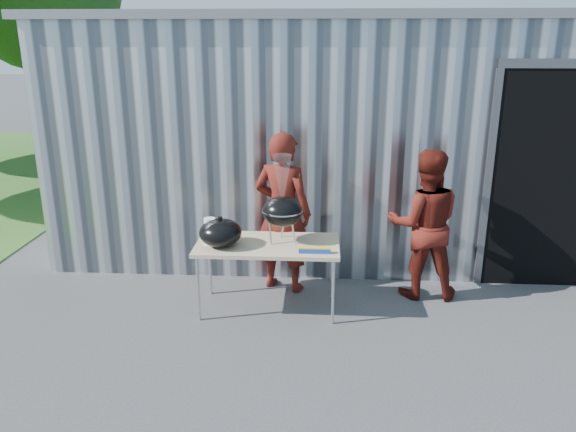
# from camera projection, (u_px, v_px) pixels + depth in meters

# --- Properties ---
(ground) EXTENTS (80.00, 80.00, 0.00)m
(ground) POSITION_uv_depth(u_px,v_px,m) (300.00, 352.00, 5.26)
(ground) COLOR #3D3D3F
(building) EXTENTS (8.20, 6.20, 3.10)m
(building) POSITION_uv_depth(u_px,v_px,m) (368.00, 120.00, 9.10)
(building) COLOR #B8BDC5
(building) RESTS_ON ground
(folding_table) EXTENTS (1.50, 0.75, 0.75)m
(folding_table) POSITION_uv_depth(u_px,v_px,m) (268.00, 247.00, 5.90)
(folding_table) COLOR tan
(folding_table) RESTS_ON ground
(kettle_grill) EXTENTS (0.43, 0.43, 0.93)m
(kettle_grill) POSITION_uv_depth(u_px,v_px,m) (282.00, 203.00, 5.81)
(kettle_grill) COLOR black
(kettle_grill) RESTS_ON folding_table
(grill_lid) EXTENTS (0.44, 0.44, 0.32)m
(grill_lid) POSITION_uv_depth(u_px,v_px,m) (220.00, 233.00, 5.78)
(grill_lid) COLOR black
(grill_lid) RESTS_ON folding_table
(paper_towels) EXTENTS (0.12, 0.12, 0.28)m
(paper_towels) POSITION_uv_depth(u_px,v_px,m) (210.00, 231.00, 5.83)
(paper_towels) COLOR white
(paper_towels) RESTS_ON folding_table
(white_tub) EXTENTS (0.20, 0.15, 0.10)m
(white_tub) POSITION_uv_depth(u_px,v_px,m) (219.00, 232.00, 6.08)
(white_tub) COLOR white
(white_tub) RESTS_ON folding_table
(foil_box) EXTENTS (0.32, 0.05, 0.06)m
(foil_box) POSITION_uv_depth(u_px,v_px,m) (315.00, 250.00, 5.61)
(foil_box) COLOR #193AA8
(foil_box) RESTS_ON folding_table
(person_cook) EXTENTS (0.78, 0.63, 1.84)m
(person_cook) POSITION_uv_depth(u_px,v_px,m) (283.00, 213.00, 6.34)
(person_cook) COLOR #51150E
(person_cook) RESTS_ON ground
(person_bystander) EXTENTS (0.83, 0.65, 1.68)m
(person_bystander) POSITION_uv_depth(u_px,v_px,m) (424.00, 224.00, 6.19)
(person_bystander) COLOR #51150E
(person_bystander) RESTS_ON ground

